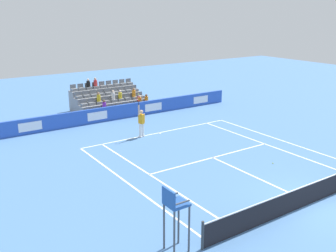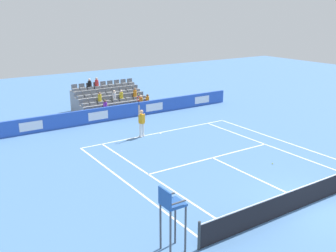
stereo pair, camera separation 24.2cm
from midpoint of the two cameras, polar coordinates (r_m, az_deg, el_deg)
ground_plane at (r=17.86m, az=20.38°, el=-10.57°), size 80.00×80.00×0.00m
line_baseline at (r=25.96m, az=-1.01°, el=-0.99°), size 10.97×0.10×0.01m
line_service at (r=21.79m, az=6.81°, el=-4.61°), size 8.23×0.10×0.01m
line_centre_service at (r=19.67m, az=12.87°, el=-7.34°), size 0.10×6.40×0.01m
line_singles_sideline_left at (r=19.20m, az=-1.81°, el=-7.51°), size 0.10×11.89×0.01m
line_singles_sideline_right at (r=24.24m, az=14.98°, el=-2.87°), size 0.10×11.89×0.01m
line_doubles_sideline_left at (r=18.58m, az=-5.44°, el=-8.43°), size 0.10×11.89×0.01m
line_doubles_sideline_right at (r=25.24m, az=17.06°, el=-2.26°), size 0.10×11.89×0.01m
line_centre_mark at (r=25.88m, az=-0.89°, el=-1.04°), size 0.10×0.20×0.01m
sponsor_barrier at (r=29.62m, az=-5.78°, el=2.21°), size 18.98×0.22×1.06m
tennis_net at (r=17.65m, az=20.54°, el=-9.14°), size 11.97×0.10×1.07m
tennis_player at (r=24.92m, az=-3.59°, el=0.60°), size 0.54×0.42×2.85m
umpire_chair at (r=13.11m, az=0.99°, el=-12.20°), size 0.70×0.70×2.34m
stadium_stand at (r=32.14m, az=-8.23°, el=3.54°), size 5.58×3.80×2.56m
loose_tennis_ball at (r=21.53m, az=15.29°, el=-5.29°), size 0.07×0.07×0.07m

